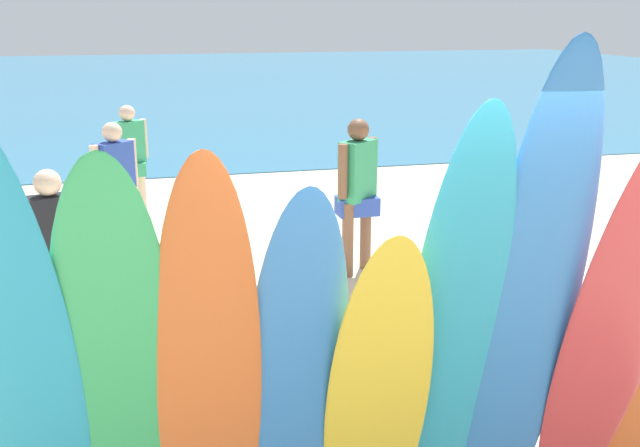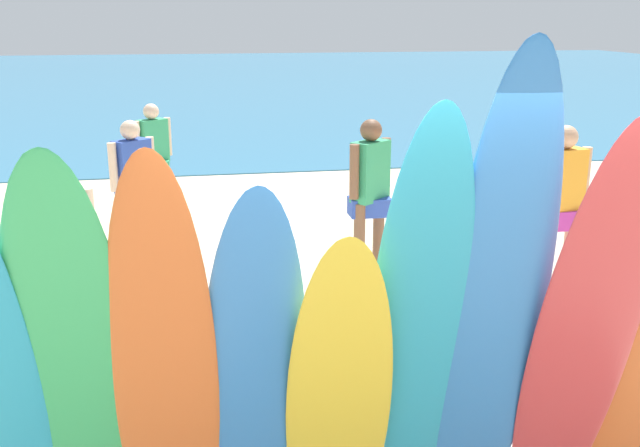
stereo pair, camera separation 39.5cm
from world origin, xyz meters
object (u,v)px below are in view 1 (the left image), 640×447
at_px(surfboard_teal_0, 12,398).
at_px(beachgoer_strolling, 546,193).
at_px(beachgoer_midbeach, 130,154).
at_px(beachgoer_near_rack, 116,183).
at_px(surfboard_teal_5, 450,351).
at_px(surfboard_red_7, 608,348).
at_px(surfboard_green_1, 121,404).
at_px(surfboard_blue_6, 526,323).
at_px(beachgoer_by_water, 54,250).
at_px(surfboard_yellow_4, 376,411).
at_px(beachgoer_photographing, 357,186).
at_px(surfboard_blue_3, 294,399).
at_px(surfboard_orange_2, 209,397).
at_px(surfboard_rack, 408,421).

relative_size(surfboard_teal_0, beachgoer_strolling, 1.54).
bearing_deg(beachgoer_midbeach, beachgoer_near_rack, -131.01).
distance_m(surfboard_teal_0, surfboard_teal_5, 1.95).
bearing_deg(surfboard_red_7, surfboard_green_1, -178.77).
relative_size(surfboard_blue_6, beachgoer_by_water, 1.74).
bearing_deg(beachgoer_by_water, surfboard_yellow_4, 103.67).
bearing_deg(surfboard_red_7, beachgoer_near_rack, 117.15).
bearing_deg(surfboard_blue_6, beachgoer_photographing, 88.97).
relative_size(surfboard_blue_3, beachgoer_photographing, 1.28).
bearing_deg(surfboard_blue_3, beachgoer_by_water, 109.68).
xyz_separation_m(surfboard_yellow_4, beachgoer_near_rack, (-1.29, 5.50, -0.03)).
xyz_separation_m(surfboard_red_7, beachgoer_photographing, (0.11, 4.61, -0.23)).
bearing_deg(beachgoer_photographing, beachgoer_strolling, 116.51).
height_order(surfboard_red_7, beachgoer_midbeach, surfboard_red_7).
xyz_separation_m(surfboard_green_1, surfboard_red_7, (2.32, -0.10, 0.04)).
bearing_deg(surfboard_blue_3, surfboard_orange_2, -176.13).
bearing_deg(surfboard_blue_6, surfboard_teal_5, 178.14).
height_order(beachgoer_photographing, beachgoer_midbeach, beachgoer_photographing).
xyz_separation_m(surfboard_teal_0, surfboard_orange_2, (0.80, 0.01, -0.11)).
bearing_deg(surfboard_rack, surfboard_red_7, -41.76).
distance_m(surfboard_yellow_4, surfboard_teal_5, 0.45).
height_order(surfboard_orange_2, surfboard_red_7, surfboard_red_7).
relative_size(surfboard_blue_6, beachgoer_photographing, 1.62).
bearing_deg(surfboard_orange_2, surfboard_teal_0, -177.50).
relative_size(beachgoer_photographing, beachgoer_strolling, 0.99).
relative_size(surfboard_teal_0, surfboard_red_7, 1.05).
distance_m(surfboard_teal_0, surfboard_green_1, 0.44).
xyz_separation_m(surfboard_teal_0, surfboard_blue_6, (2.32, -0.00, 0.08)).
height_order(surfboard_yellow_4, beachgoer_photographing, surfboard_yellow_4).
distance_m(surfboard_yellow_4, beachgoer_midbeach, 7.49).
xyz_separation_m(surfboard_yellow_4, beachgoer_by_water, (-1.74, 3.14, -0.05)).
bearing_deg(beachgoer_photographing, surfboard_blue_6, 44.84).
distance_m(surfboard_blue_6, beachgoer_by_water, 4.06).
xyz_separation_m(surfboard_blue_6, beachgoer_by_water, (-2.47, 3.20, -0.45)).
height_order(surfboard_blue_3, surfboard_red_7, surfboard_red_7).
relative_size(beachgoer_midbeach, beachgoer_near_rack, 0.98).
height_order(beachgoer_photographing, beachgoer_by_water, beachgoer_photographing).
bearing_deg(beachgoer_near_rack, surfboard_teal_5, -113.40).
distance_m(surfboard_blue_6, beachgoer_photographing, 4.60).
bearing_deg(beachgoer_by_water, surfboard_teal_0, 77.39).
bearing_deg(beachgoer_near_rack, surfboard_rack, -111.27).
bearing_deg(surfboard_blue_3, surfboard_blue_6, -7.21).
bearing_deg(surfboard_teal_0, surfboard_red_7, 3.09).
bearing_deg(surfboard_orange_2, surfboard_green_1, 178.09).
height_order(surfboard_blue_6, beachgoer_midbeach, surfboard_blue_6).
relative_size(surfboard_teal_0, beachgoer_midbeach, 1.67).
bearing_deg(beachgoer_by_water, surfboard_orange_2, 91.37).
relative_size(surfboard_rack, surfboard_green_1, 1.79).
relative_size(surfboard_teal_0, surfboard_yellow_4, 1.32).
bearing_deg(surfboard_blue_3, surfboard_rack, 31.60).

